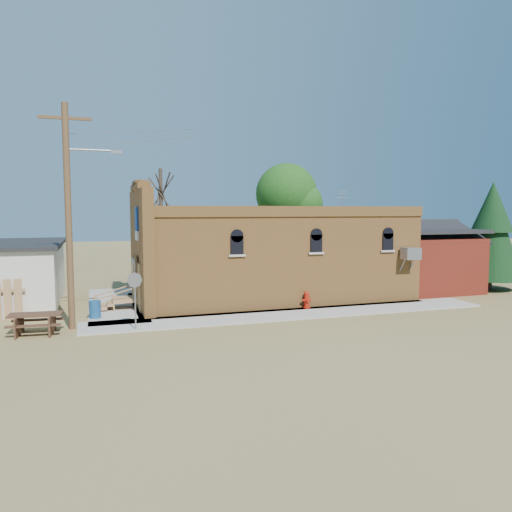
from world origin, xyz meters
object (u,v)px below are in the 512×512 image
object	(u,v)px
utility_pole	(70,211)
picnic_table	(36,321)
brick_bar	(266,256)
stop_sign	(135,286)
trash_barrel	(95,309)
fire_hydrant	(307,300)

from	to	relation	value
utility_pole	picnic_table	world-z (taller)	utility_pole
brick_bar	stop_sign	size ratio (longest dim) A/B	7.19
utility_pole	stop_sign	world-z (taller)	utility_pole
trash_barrel	picnic_table	size ratio (longest dim) A/B	0.37
brick_bar	utility_pole	xyz separation A→B (m)	(-9.79, -4.29, 2.43)
fire_hydrant	stop_sign	size ratio (longest dim) A/B	0.36
trash_barrel	picnic_table	world-z (taller)	trash_barrel
utility_pole	stop_sign	size ratio (longest dim) A/B	3.95
utility_pole	trash_barrel	xyz separation A→B (m)	(0.84, 1.46, -4.31)
utility_pole	picnic_table	bearing A→B (deg)	-158.95
fire_hydrant	stop_sign	bearing A→B (deg)	-145.26
brick_bar	stop_sign	xyz separation A→B (m)	(-7.42, -5.49, -0.51)
fire_hydrant	stop_sign	xyz separation A→B (m)	(-8.22, -1.80, 1.35)
fire_hydrant	picnic_table	distance (m)	11.99
brick_bar	stop_sign	bearing A→B (deg)	-143.47
brick_bar	trash_barrel	size ratio (longest dim) A/B	21.32
stop_sign	picnic_table	xyz separation A→B (m)	(-3.73, 0.68, -1.30)
fire_hydrant	stop_sign	distance (m)	8.52
utility_pole	trash_barrel	world-z (taller)	utility_pole
stop_sign	trash_barrel	bearing A→B (deg)	121.85
brick_bar	fire_hydrant	bearing A→B (deg)	-77.80
utility_pole	picnic_table	distance (m)	4.48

